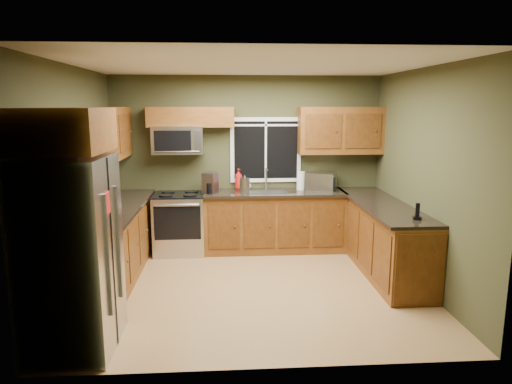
{
  "coord_description": "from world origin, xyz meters",
  "views": [
    {
      "loc": [
        -0.33,
        -5.38,
        2.24
      ],
      "look_at": [
        0.05,
        0.35,
        1.15
      ],
      "focal_mm": 32.0,
      "sensor_mm": 36.0,
      "label": 1
    }
  ],
  "objects": [
    {
      "name": "base_cabinets_left",
      "position": [
        -1.8,
        0.48,
        0.45
      ],
      "size": [
        0.6,
        2.65,
        0.9
      ],
      "primitive_type": "cube",
      "color": "brown",
      "rests_on": "ground"
    },
    {
      "name": "toaster_oven",
      "position": [
        1.16,
        1.58,
        1.08
      ],
      "size": [
        0.53,
        0.49,
        0.27
      ],
      "color": "#B7B7BC",
      "rests_on": "countertop_back"
    },
    {
      "name": "floor",
      "position": [
        0.0,
        0.0,
        0.0
      ],
      "size": [
        4.2,
        4.2,
        0.0
      ],
      "primitive_type": "plane",
      "color": "#997143",
      "rests_on": "ground"
    },
    {
      "name": "base_cabinets_peninsula",
      "position": [
        1.8,
        0.54,
        0.45
      ],
      "size": [
        0.6,
        2.52,
        0.9
      ],
      "color": "brown",
      "rests_on": "ground"
    },
    {
      "name": "microwave",
      "position": [
        -1.05,
        1.61,
        1.73
      ],
      "size": [
        0.76,
        0.41,
        0.42
      ],
      "color": "#B7B7BC",
      "rests_on": "back_wall"
    },
    {
      "name": "sink",
      "position": [
        0.3,
        1.49,
        0.95
      ],
      "size": [
        0.6,
        0.42,
        0.36
      ],
      "color": "slate",
      "rests_on": "countertop_back"
    },
    {
      "name": "refrigerator",
      "position": [
        -1.74,
        -1.3,
        0.9
      ],
      "size": [
        0.74,
        0.9,
        1.8
      ],
      "color": "#B7B7BC",
      "rests_on": "ground"
    },
    {
      "name": "countertop_peninsula",
      "position": [
        1.78,
        0.55,
        0.92
      ],
      "size": [
        0.65,
        2.5,
        0.04
      ],
      "primitive_type": "cube",
      "color": "black",
      "rests_on": "base_cabinets_peninsula"
    },
    {
      "name": "kettle",
      "position": [
        -0.05,
        1.4,
        1.07
      ],
      "size": [
        0.19,
        0.19,
        0.28
      ],
      "color": "#B7B7BC",
      "rests_on": "countertop_back"
    },
    {
      "name": "countertop_back",
      "position": [
        0.42,
        1.48,
        0.92
      ],
      "size": [
        2.17,
        0.65,
        0.04
      ],
      "primitive_type": "cube",
      "color": "black",
      "rests_on": "base_cabinets_back"
    },
    {
      "name": "base_cabinets_back",
      "position": [
        0.42,
        1.5,
        0.45
      ],
      "size": [
        2.17,
        0.6,
        0.9
      ],
      "primitive_type": "cube",
      "color": "brown",
      "rests_on": "ground"
    },
    {
      "name": "range",
      "position": [
        -1.05,
        1.47,
        0.47
      ],
      "size": [
        0.76,
        0.69,
        0.94
      ],
      "color": "#B7B7BC",
      "rests_on": "ground"
    },
    {
      "name": "soap_bottle_a",
      "position": [
        -0.13,
        1.7,
        1.1
      ],
      "size": [
        0.16,
        0.16,
        0.33
      ],
      "primitive_type": "imported",
      "rotation": [
        0.0,
        0.0,
        0.33
      ],
      "color": "red",
      "rests_on": "countertop_back"
    },
    {
      "name": "upper_cabinets_back_left",
      "position": [
        -0.85,
        1.64,
        2.07
      ],
      "size": [
        1.3,
        0.33,
        0.3
      ],
      "primitive_type": "cube",
      "color": "brown",
      "rests_on": "back_wall"
    },
    {
      "name": "upper_cabinets_back_right",
      "position": [
        1.45,
        1.64,
        1.86
      ],
      "size": [
        1.3,
        0.33,
        0.72
      ],
      "primitive_type": "cube",
      "color": "brown",
      "rests_on": "back_wall"
    },
    {
      "name": "soap_bottle_c",
      "position": [
        0.0,
        1.7,
        1.02
      ],
      "size": [
        0.16,
        0.16,
        0.16
      ],
      "primitive_type": "imported",
      "rotation": [
        0.0,
        0.0,
        -0.43
      ],
      "color": "white",
      "rests_on": "countertop_back"
    },
    {
      "name": "ceiling",
      "position": [
        0.0,
        0.0,
        2.7
      ],
      "size": [
        4.2,
        4.2,
        0.0
      ],
      "primitive_type": "plane",
      "rotation": [
        3.14,
        0.0,
        0.0
      ],
      "color": "white",
      "rests_on": "back_wall"
    },
    {
      "name": "upper_cabinet_over_fridge",
      "position": [
        -1.74,
        -1.3,
        2.03
      ],
      "size": [
        0.72,
        0.9,
        0.38
      ],
      "primitive_type": "cube",
      "color": "brown",
      "rests_on": "left_wall"
    },
    {
      "name": "coffee_maker",
      "position": [
        -0.57,
        1.43,
        1.08
      ],
      "size": [
        0.25,
        0.29,
        0.31
      ],
      "color": "slate",
      "rests_on": "countertop_back"
    },
    {
      "name": "left_wall",
      "position": [
        -2.1,
        0.0,
        1.35
      ],
      "size": [
        0.0,
        3.6,
        3.6
      ],
      "primitive_type": "plane",
      "rotation": [
        1.57,
        0.0,
        1.57
      ],
      "color": "#393A20",
      "rests_on": "ground"
    },
    {
      "name": "right_wall",
      "position": [
        2.1,
        0.0,
        1.35
      ],
      "size": [
        0.0,
        3.6,
        3.6
      ],
      "primitive_type": "plane",
      "rotation": [
        1.57,
        0.0,
        -1.57
      ],
      "color": "#393A20",
      "rests_on": "ground"
    },
    {
      "name": "upper_cabinets_left",
      "position": [
        -1.94,
        0.48,
        1.86
      ],
      "size": [
        0.33,
        2.65,
        0.72
      ],
      "primitive_type": "cube",
      "color": "brown",
      "rests_on": "left_wall"
    },
    {
      "name": "back_wall",
      "position": [
        0.0,
        1.8,
        1.35
      ],
      "size": [
        4.2,
        0.0,
        4.2
      ],
      "primitive_type": "plane",
      "rotation": [
        1.57,
        0.0,
        0.0
      ],
      "color": "#393A20",
      "rests_on": "ground"
    },
    {
      "name": "paper_towel_roll",
      "position": [
        0.83,
        1.6,
        1.08
      ],
      "size": [
        0.14,
        0.14,
        0.32
      ],
      "color": "white",
      "rests_on": "countertop_back"
    },
    {
      "name": "cordless_phone",
      "position": [
        1.87,
        -0.38,
        1.0
      ],
      "size": [
        0.11,
        0.11,
        0.19
      ],
      "color": "black",
      "rests_on": "countertop_peninsula"
    },
    {
      "name": "countertop_left",
      "position": [
        -1.78,
        0.48,
        0.92
      ],
      "size": [
        0.65,
        2.65,
        0.04
      ],
      "primitive_type": "cube",
      "color": "black",
      "rests_on": "base_cabinets_left"
    },
    {
      "name": "front_wall",
      "position": [
        0.0,
        -1.8,
        1.35
      ],
      "size": [
        4.2,
        0.0,
        4.2
      ],
      "primitive_type": "plane",
      "rotation": [
        -1.57,
        0.0,
        0.0
      ],
      "color": "#393A20",
      "rests_on": "ground"
    },
    {
      "name": "window",
      "position": [
        0.3,
        1.78,
        1.55
      ],
      "size": [
        1.12,
        0.03,
        1.02
      ],
      "color": "white",
      "rests_on": "back_wall"
    }
  ]
}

